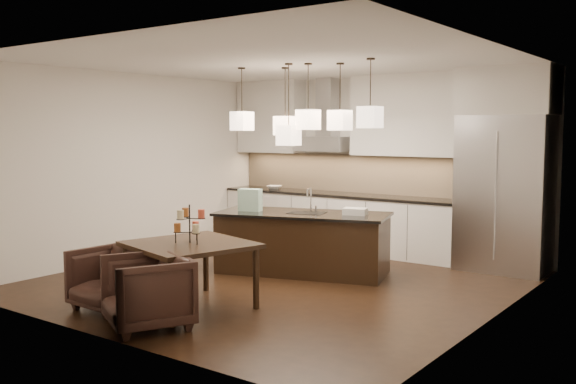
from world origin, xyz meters
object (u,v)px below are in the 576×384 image
Objects in this scene: refrigerator at (504,194)px; armchair_left at (111,279)px; island_body at (303,244)px; dining_table at (190,275)px; armchair_right at (147,292)px.

refrigerator is 2.90× the size of armchair_left.
dining_table is at bearing -108.40° from island_body.
island_body is 2.78m from armchair_left.
armchair_left is 0.93× the size of armchair_right.
island_body is at bearing 104.01° from dining_table.
armchair_left is (-0.66, -2.70, -0.06)m from island_body.
dining_table is at bearing -119.64° from refrigerator.
armchair_right is at bearing -113.26° from refrigerator.
island_body reaches higher than armchair_left.
armchair_right reaches higher than dining_table.
armchair_left is at bearing -121.24° from island_body.
island_body is 2.12m from dining_table.
armchair_right is at bearing -61.20° from dining_table.
armchair_right is at bearing -12.05° from armchair_left.
refrigerator is 4.51m from dining_table.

